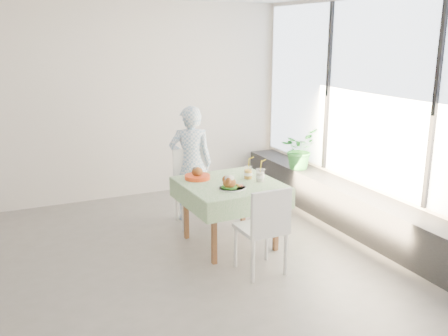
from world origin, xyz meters
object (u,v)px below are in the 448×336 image
chair_near (261,246)px  diner (191,164)px  main_dish (231,184)px  juice_cup_orange (248,173)px  cafe_table (230,206)px  potted_plant (299,149)px  chair_far (194,202)px

chair_near → diner: 1.77m
main_dish → juice_cup_orange: juice_cup_orange is taller
juice_cup_orange → main_dish: bearing=-141.7°
main_dish → cafe_table: bearing=66.8°
chair_near → potted_plant: 2.33m
chair_near → potted_plant: potted_plant is taller
chair_near → main_dish: chair_near is taller
chair_near → chair_far: bearing=94.8°
potted_plant → juice_cup_orange: bearing=-144.6°
juice_cup_orange → potted_plant: bearing=35.4°
main_dish → potted_plant: 2.00m
juice_cup_orange → chair_far: bearing=117.7°
chair_far → chair_near: size_ratio=1.03×
main_dish → diner: bearing=90.2°
diner → juice_cup_orange: bearing=130.4°
diner → chair_far: bearing=99.1°
diner → potted_plant: size_ratio=2.62×
chair_near → diner: size_ratio=0.61×
cafe_table → main_dish: size_ratio=3.49×
juice_cup_orange → diner: bearing=111.2°
chair_near → main_dish: 0.74m
chair_far → main_dish: size_ratio=3.05×
cafe_table → diner: bearing=96.2°
chair_far → diner: diner is taller
cafe_table → potted_plant: potted_plant is taller
cafe_table → potted_plant: (1.52, 0.94, 0.32)m
cafe_table → chair_near: size_ratio=1.17×
cafe_table → potted_plant: size_ratio=1.89×
cafe_table → diner: 1.00m
diner → potted_plant: diner is taller
diner → chair_near: bearing=112.5°
main_dish → chair_far: bearing=92.0°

